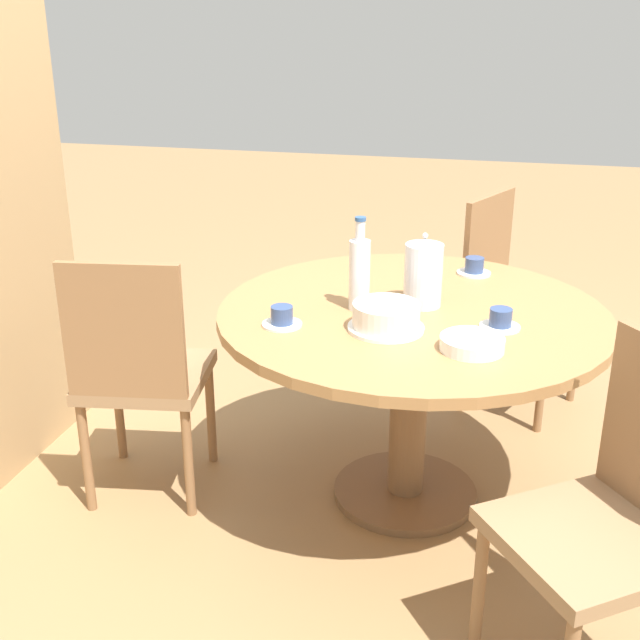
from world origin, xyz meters
TOP-DOWN VIEW (x-y plane):
  - ground_plane at (0.00, 0.00)m, footprint 14.00×14.00m
  - dining_table at (0.00, 0.00)m, footprint 1.30×1.30m
  - chair_a at (0.87, -0.32)m, footprint 0.56×0.56m
  - chair_b at (-0.21, 0.91)m, footprint 0.48×0.48m
  - chair_c at (-0.71, -0.60)m, footprint 0.59×0.59m
  - coffee_pot at (0.05, -0.02)m, footprint 0.13×0.13m
  - water_bottle at (-0.03, 0.18)m, footprint 0.07×0.07m
  - cake_main at (-0.20, 0.06)m, footprint 0.24×0.24m
  - cup_a at (-0.24, 0.38)m, footprint 0.13×0.13m
  - cup_b at (0.44, -0.17)m, footprint 0.13×0.13m
  - cup_c at (-0.10, -0.29)m, footprint 0.13×0.13m
  - plate_stack at (-0.29, -0.21)m, footprint 0.19×0.19m

SIDE VIEW (x-z plane):
  - ground_plane at x=0.00m, z-range 0.00..0.00m
  - chair_a at x=0.87m, z-range 0.03..0.95m
  - chair_b at x=-0.21m, z-range 0.03..0.95m
  - chair_c at x=-0.71m, z-range 0.03..0.95m
  - dining_table at x=0.00m, z-range 0.23..0.95m
  - plate_stack at x=-0.29m, z-range 0.72..0.76m
  - cup_a at x=-0.24m, z-range 0.72..0.78m
  - cup_b at x=0.44m, z-range 0.72..0.78m
  - cup_c at x=-0.10m, z-range 0.72..0.78m
  - cake_main at x=-0.20m, z-range 0.72..0.81m
  - coffee_pot at x=0.05m, z-range 0.71..0.96m
  - water_bottle at x=-0.03m, z-range 0.70..1.01m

